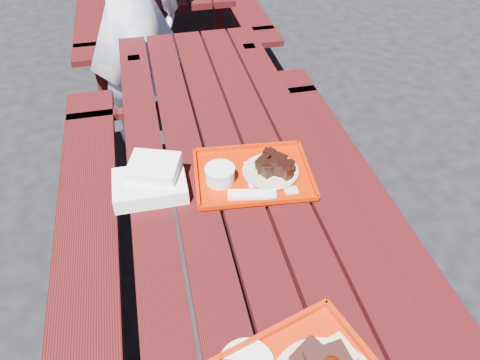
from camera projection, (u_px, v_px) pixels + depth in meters
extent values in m
plane|color=black|center=(233.00, 290.00, 2.20)|extent=(60.00, 60.00, 0.00)
cube|color=#420C0E|center=(149.00, 184.00, 1.67)|extent=(0.14, 2.40, 0.04)
cube|color=#420C0E|center=(191.00, 178.00, 1.69)|extent=(0.14, 2.40, 0.04)
cube|color=#420C0E|center=(231.00, 172.00, 1.72)|extent=(0.14, 2.40, 0.04)
cube|color=#420C0E|center=(270.00, 166.00, 1.74)|extent=(0.14, 2.40, 0.04)
cube|color=#420C0E|center=(309.00, 161.00, 1.77)|extent=(0.14, 2.40, 0.04)
cube|color=#420C0E|center=(86.00, 252.00, 1.82)|extent=(0.25, 2.40, 0.04)
cube|color=#420C0E|center=(98.00, 163.00, 2.58)|extent=(0.06, 0.06, 0.42)
cube|color=#420C0E|center=(364.00, 206.00, 2.01)|extent=(0.25, 2.40, 0.04)
cube|color=#420C0E|center=(299.00, 136.00, 2.77)|extent=(0.06, 0.06, 0.42)
cube|color=#420C0E|center=(144.00, 120.00, 2.60)|extent=(0.06, 0.06, 0.75)
cube|color=#420C0E|center=(248.00, 107.00, 2.70)|extent=(0.06, 0.06, 0.75)
cube|color=#420C0E|center=(196.00, 105.00, 2.62)|extent=(1.40, 0.06, 0.04)
cube|color=#420C0E|center=(99.00, 68.00, 3.40)|extent=(0.06, 0.06, 0.42)
cube|color=#420C0E|center=(253.00, 52.00, 3.59)|extent=(0.06, 0.06, 0.42)
cube|color=#420C0E|center=(135.00, 50.00, 3.25)|extent=(0.06, 0.06, 0.75)
cube|color=#420C0E|center=(220.00, 42.00, 3.35)|extent=(0.06, 0.06, 0.75)
cube|color=#420C0E|center=(177.00, 39.00, 3.26)|extent=(1.40, 0.06, 0.04)
cube|color=#B42306|center=(249.00, 343.00, 1.16)|extent=(0.46, 0.15, 0.02)
cube|color=#B42306|center=(373.00, 359.00, 1.13)|extent=(0.12, 0.36, 0.02)
cube|color=#B91E00|center=(253.00, 176.00, 1.66)|extent=(0.43, 0.34, 0.01)
cube|color=#B91E00|center=(247.00, 147.00, 1.77)|extent=(0.40, 0.05, 0.02)
cube|color=#B91E00|center=(260.00, 203.00, 1.54)|extent=(0.40, 0.05, 0.02)
cube|color=#B91E00|center=(308.00, 168.00, 1.67)|extent=(0.04, 0.31, 0.02)
cube|color=#B91E00|center=(196.00, 178.00, 1.63)|extent=(0.04, 0.31, 0.02)
cube|color=white|center=(265.00, 173.00, 1.66)|extent=(0.15, 0.15, 0.01)
cylinder|color=tan|center=(270.00, 171.00, 1.66)|extent=(0.20, 0.20, 0.01)
cylinder|color=silver|center=(220.00, 175.00, 1.62)|extent=(0.10, 0.10, 0.05)
cylinder|color=white|center=(220.00, 169.00, 1.60)|extent=(0.10, 0.10, 0.01)
cube|color=white|center=(252.00, 194.00, 1.57)|extent=(0.17, 0.07, 0.01)
cube|color=silver|center=(291.00, 190.00, 1.59)|extent=(0.05, 0.04, 0.00)
cube|color=white|center=(150.00, 186.00, 1.59)|extent=(0.25, 0.18, 0.06)
cube|color=white|center=(154.00, 168.00, 1.58)|extent=(0.20, 0.18, 0.04)
imported|color=#BFD7FF|center=(131.00, 16.00, 2.61)|extent=(0.64, 0.46, 1.62)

